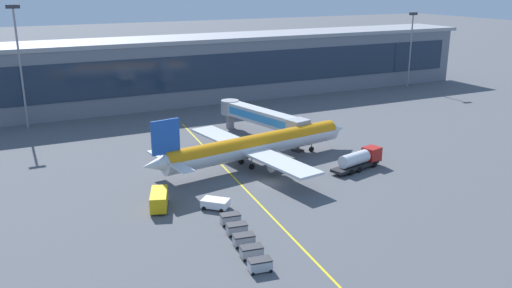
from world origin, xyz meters
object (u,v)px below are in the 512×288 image
fuel_tanker (360,159)px  baggage_cart_1 (252,252)px  baggage_cart_2 (244,240)px  baggage_cart_3 (237,229)px  main_airliner (255,145)px  baggage_cart_0 (260,265)px  baggage_cart_4 (230,219)px  lavatory_truck (159,199)px  pushback_tug (215,203)px

fuel_tanker → baggage_cart_1: 36.38m
baggage_cart_2 → baggage_cart_3: (0.48, 3.16, 0.00)m
main_airliner → baggage_cart_0: main_airliner is taller
baggage_cart_1 → baggage_cart_3: same height
baggage_cart_3 → baggage_cart_4: (0.48, 3.16, 0.00)m
main_airliner → fuel_tanker: main_airliner is taller
fuel_tanker → lavatory_truck: bearing=-178.4°
baggage_cart_0 → baggage_cart_2: (0.96, 6.33, 0.00)m
main_airliner → baggage_cart_1: size_ratio=14.91×
pushback_tug → baggage_cart_3: bearing=-93.6°
baggage_cart_2 → baggage_cart_1: bearing=-98.6°
baggage_cart_1 → baggage_cart_4: 9.60m
pushback_tug → baggage_cart_0: (-2.00, -18.38, -0.07)m
baggage_cart_1 → baggage_cart_2: (0.48, 3.16, 0.00)m
baggage_cart_2 → baggage_cart_4: size_ratio=1.00×
baggage_cart_0 → baggage_cart_1: size_ratio=1.00×
baggage_cart_4 → fuel_tanker: bearing=19.8°
baggage_cart_1 → lavatory_truck: bearing=106.5°
main_airliner → baggage_cart_2: 30.50m
baggage_cart_0 → baggage_cart_3: size_ratio=1.00×
baggage_cart_1 → baggage_cart_3: (0.96, 6.33, 0.00)m
fuel_tanker → pushback_tug: fuel_tanker is taller
lavatory_truck → baggage_cart_1: lavatory_truck is taller
lavatory_truck → baggage_cart_0: size_ratio=2.19×
fuel_tanker → baggage_cart_1: bearing=-146.8°
baggage_cart_0 → baggage_cart_3: same height
baggage_cart_2 → main_airliner: bearing=61.3°
fuel_tanker → baggage_cart_0: fuel_tanker is taller
baggage_cart_0 → baggage_cart_4: 12.80m
baggage_cart_3 → baggage_cart_4: bearing=81.4°
fuel_tanker → baggage_cart_0: (-30.90, -23.09, -0.96)m
fuel_tanker → baggage_cart_3: size_ratio=3.89×
baggage_cart_2 → baggage_cart_4: 6.40m
fuel_tanker → baggage_cart_4: 30.83m
baggage_cart_0 → lavatory_truck: bearing=103.1°
main_airliner → baggage_cart_2: (-14.59, -26.63, -2.81)m
fuel_tanker → baggage_cart_1: fuel_tanker is taller
pushback_tug → baggage_cart_1: bearing=-95.7°
main_airliner → baggage_cart_2: size_ratio=14.91×
pushback_tug → baggage_cart_2: 12.10m
baggage_cart_0 → baggage_cart_2: bearing=81.4°
baggage_cart_3 → main_airliner: bearing=59.0°
pushback_tug → fuel_tanker: bearing=9.3°
baggage_cart_0 → baggage_cart_3: 9.60m
baggage_cart_3 → pushback_tug: bearing=86.4°
fuel_tanker → baggage_cart_2: fuel_tanker is taller
baggage_cart_0 → baggage_cart_1: bearing=81.4°
baggage_cart_1 → baggage_cart_4: bearing=81.4°
baggage_cart_2 → baggage_cart_3: bearing=81.4°
lavatory_truck → baggage_cart_4: (7.04, -9.43, -0.64)m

